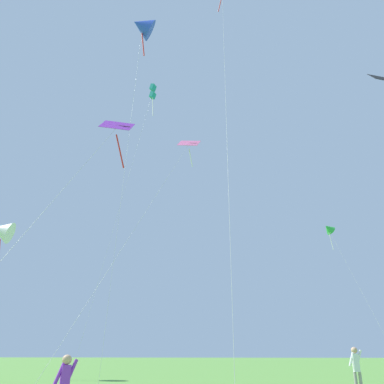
{
  "coord_description": "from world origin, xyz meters",
  "views": [
    {
      "loc": [
        0.5,
        -2.12,
        1.52
      ],
      "look_at": [
        -3.84,
        25.3,
        12.4
      ],
      "focal_mm": 38.75,
      "sensor_mm": 36.0,
      "label": 1
    }
  ],
  "objects_px": {
    "kite_teal_box": "(152,93)",
    "kite_green_small": "(328,229)",
    "kite_pink_low": "(186,151)",
    "kite_purple_streamer": "(115,134)",
    "kite_blue_delta": "(142,26)",
    "kite_yellow_diamond": "(222,2)",
    "person_far_back": "(356,366)",
    "kite_white_distant": "(1,231)"
  },
  "relations": [
    {
      "from": "kite_pink_low",
      "to": "person_far_back",
      "type": "height_order",
      "value": "kite_pink_low"
    },
    {
      "from": "kite_teal_box",
      "to": "kite_blue_delta",
      "type": "distance_m",
      "value": 11.98
    },
    {
      "from": "kite_purple_streamer",
      "to": "person_far_back",
      "type": "height_order",
      "value": "kite_purple_streamer"
    },
    {
      "from": "kite_blue_delta",
      "to": "kite_yellow_diamond",
      "type": "xyz_separation_m",
      "value": [
        7.16,
        -4.23,
        -2.77
      ]
    },
    {
      "from": "kite_white_distant",
      "to": "kite_teal_box",
      "type": "bearing_deg",
      "value": 52.6
    },
    {
      "from": "kite_purple_streamer",
      "to": "kite_white_distant",
      "type": "bearing_deg",
      "value": 137.81
    },
    {
      "from": "kite_purple_streamer",
      "to": "kite_green_small",
      "type": "relative_size",
      "value": 0.85
    },
    {
      "from": "kite_white_distant",
      "to": "person_far_back",
      "type": "relative_size",
      "value": 6.31
    },
    {
      "from": "kite_purple_streamer",
      "to": "kite_white_distant",
      "type": "height_order",
      "value": "kite_purple_streamer"
    },
    {
      "from": "kite_green_small",
      "to": "kite_pink_low",
      "type": "bearing_deg",
      "value": -123.1
    },
    {
      "from": "kite_teal_box",
      "to": "kite_green_small",
      "type": "bearing_deg",
      "value": 11.62
    },
    {
      "from": "kite_white_distant",
      "to": "kite_yellow_diamond",
      "type": "relative_size",
      "value": 0.41
    },
    {
      "from": "kite_pink_low",
      "to": "kite_purple_streamer",
      "type": "bearing_deg",
      "value": -102.42
    },
    {
      "from": "kite_white_distant",
      "to": "kite_green_small",
      "type": "bearing_deg",
      "value": 28.99
    },
    {
      "from": "kite_teal_box",
      "to": "kite_yellow_diamond",
      "type": "bearing_deg",
      "value": -59.84
    },
    {
      "from": "kite_blue_delta",
      "to": "kite_white_distant",
      "type": "relative_size",
      "value": 2.57
    },
    {
      "from": "kite_teal_box",
      "to": "kite_yellow_diamond",
      "type": "distance_m",
      "value": 18.9
    },
    {
      "from": "kite_pink_low",
      "to": "kite_purple_streamer",
      "type": "height_order",
      "value": "kite_pink_low"
    },
    {
      "from": "kite_purple_streamer",
      "to": "kite_pink_low",
      "type": "bearing_deg",
      "value": 77.58
    },
    {
      "from": "kite_white_distant",
      "to": "kite_yellow_diamond",
      "type": "height_order",
      "value": "kite_yellow_diamond"
    },
    {
      "from": "kite_purple_streamer",
      "to": "kite_yellow_diamond",
      "type": "xyz_separation_m",
      "value": [
        4.73,
        6.64,
        13.99
      ]
    },
    {
      "from": "kite_teal_box",
      "to": "kite_purple_streamer",
      "type": "bearing_deg",
      "value": -78.67
    },
    {
      "from": "kite_blue_delta",
      "to": "person_far_back",
      "type": "bearing_deg",
      "value": -35.34
    },
    {
      "from": "kite_blue_delta",
      "to": "kite_pink_low",
      "type": "bearing_deg",
      "value": -30.34
    },
    {
      "from": "kite_yellow_diamond",
      "to": "kite_green_small",
      "type": "distance_m",
      "value": 24.4
    },
    {
      "from": "kite_blue_delta",
      "to": "kite_yellow_diamond",
      "type": "distance_m",
      "value": 8.76
    },
    {
      "from": "kite_pink_low",
      "to": "person_far_back",
      "type": "xyz_separation_m",
      "value": [
        7.87,
        -6.11,
        -13.06
      ]
    },
    {
      "from": "kite_blue_delta",
      "to": "kite_white_distant",
      "type": "height_order",
      "value": "kite_blue_delta"
    },
    {
      "from": "person_far_back",
      "to": "kite_green_small",
      "type": "bearing_deg",
      "value": 81.0
    },
    {
      "from": "kite_yellow_diamond",
      "to": "kite_blue_delta",
      "type": "bearing_deg",
      "value": 149.45
    },
    {
      "from": "kite_white_distant",
      "to": "person_far_back",
      "type": "height_order",
      "value": "kite_white_distant"
    },
    {
      "from": "kite_purple_streamer",
      "to": "kite_green_small",
      "type": "xyz_separation_m",
      "value": [
        13.52,
        26.28,
        2.49
      ]
    },
    {
      "from": "kite_pink_low",
      "to": "kite_yellow_diamond",
      "type": "bearing_deg",
      "value": -30.87
    },
    {
      "from": "kite_purple_streamer",
      "to": "kite_yellow_diamond",
      "type": "bearing_deg",
      "value": 54.51
    },
    {
      "from": "kite_blue_delta",
      "to": "person_far_back",
      "type": "xyz_separation_m",
      "value": [
        12.14,
        -8.61,
        -26.62
      ]
    },
    {
      "from": "person_far_back",
      "to": "kite_purple_streamer",
      "type": "bearing_deg",
      "value": -166.91
    },
    {
      "from": "kite_green_small",
      "to": "kite_teal_box",
      "type": "bearing_deg",
      "value": -168.38
    },
    {
      "from": "kite_yellow_diamond",
      "to": "kite_green_small",
      "type": "bearing_deg",
      "value": 65.9
    },
    {
      "from": "kite_pink_low",
      "to": "kite_teal_box",
      "type": "distance_m",
      "value": 21.63
    },
    {
      "from": "kite_purple_streamer",
      "to": "kite_teal_box",
      "type": "bearing_deg",
      "value": 101.33
    },
    {
      "from": "kite_teal_box",
      "to": "kite_purple_streamer",
      "type": "distance_m",
      "value": 29.36
    },
    {
      "from": "kite_white_distant",
      "to": "kite_blue_delta",
      "type": "bearing_deg",
      "value": -4.34
    }
  ]
}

